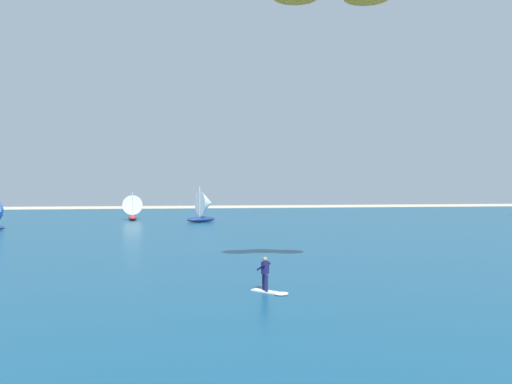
% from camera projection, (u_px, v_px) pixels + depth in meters
% --- Properties ---
extents(ocean, '(160.00, 90.00, 0.10)m').
position_uv_depth(ocean, '(222.00, 229.00, 54.39)').
color(ocean, navy).
rests_on(ocean, ground).
extents(kitesurfer, '(1.80, 1.77, 1.67)m').
position_uv_depth(kitesurfer, '(268.00, 280.00, 22.27)').
color(kitesurfer, white).
rests_on(kitesurfer, ocean).
extents(sailboat_center_horizon, '(4.26, 3.82, 4.80)m').
position_uv_depth(sailboat_center_horizon, '(205.00, 206.00, 63.23)').
color(sailboat_center_horizon, navy).
rests_on(sailboat_center_horizon, ocean).
extents(sailboat_near_shore, '(3.02, 3.49, 3.97)m').
position_uv_depth(sailboat_near_shore, '(132.00, 207.00, 67.30)').
color(sailboat_near_shore, maroon).
rests_on(sailboat_near_shore, ocean).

